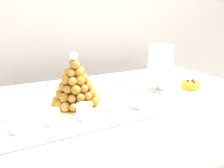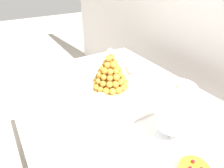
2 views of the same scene
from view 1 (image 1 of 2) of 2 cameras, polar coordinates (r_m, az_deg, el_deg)
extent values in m
cube|color=silver|center=(1.69, -10.57, 21.91)|extent=(4.80, 0.10, 2.50)
cylinder|color=brown|center=(1.81, 16.68, -7.73)|extent=(0.04, 0.04, 0.73)
cube|color=brown|center=(0.98, 4.33, -5.55)|extent=(1.48, 0.94, 0.02)
cube|color=white|center=(0.98, 4.35, -4.93)|extent=(1.54, 1.00, 0.00)
cube|color=white|center=(1.44, -5.54, -2.24)|extent=(1.54, 0.01, 0.23)
cube|color=white|center=(0.90, -9.95, -6.92)|extent=(0.66, 0.43, 0.01)
cube|color=white|center=(0.71, -5.20, -12.76)|extent=(0.66, 0.01, 0.02)
cube|color=white|center=(1.09, -13.05, -1.93)|extent=(0.66, 0.01, 0.02)
cube|color=white|center=(1.02, 8.06, -2.99)|extent=(0.01, 0.43, 0.02)
cylinder|color=white|center=(0.90, -9.97, -6.69)|extent=(0.39, 0.39, 0.00)
cylinder|color=tan|center=(0.92, -10.31, -5.66)|extent=(0.23, 0.23, 0.01)
cone|color=#AC6E26|center=(0.89, -10.67, 0.37)|extent=(0.16, 0.16, 0.20)
sphere|color=#C9882E|center=(0.94, -5.00, -3.56)|extent=(0.04, 0.04, 0.04)
sphere|color=#C9882E|center=(0.97, -6.11, -2.84)|extent=(0.04, 0.04, 0.04)
sphere|color=gold|center=(0.99, -7.77, -2.39)|extent=(0.04, 0.04, 0.04)
sphere|color=gold|center=(1.00, -9.73, -2.43)|extent=(0.03, 0.03, 0.03)
sphere|color=gold|center=(1.00, -11.77, -2.54)|extent=(0.04, 0.04, 0.04)
sphere|color=#C8872D|center=(0.98, -13.65, -2.94)|extent=(0.04, 0.04, 0.04)
sphere|color=gold|center=(0.96, -15.13, -3.49)|extent=(0.04, 0.04, 0.04)
sphere|color=gold|center=(0.93, -15.98, -4.38)|extent=(0.04, 0.04, 0.04)
sphere|color=gold|center=(0.90, -16.03, -5.14)|extent=(0.04, 0.04, 0.04)
sphere|color=gold|center=(0.87, -15.19, -5.85)|extent=(0.04, 0.04, 0.04)
sphere|color=gold|center=(0.84, -13.47, -6.59)|extent=(0.04, 0.04, 0.04)
sphere|color=gold|center=(0.83, -11.17, -6.77)|extent=(0.03, 0.03, 0.03)
sphere|color=gold|center=(0.83, -8.71, -6.56)|extent=(0.04, 0.04, 0.04)
sphere|color=gold|center=(0.85, -6.58, -5.93)|extent=(0.03, 0.03, 0.03)
sphere|color=#C8872D|center=(0.87, -5.16, -5.15)|extent=(0.04, 0.04, 0.04)
sphere|color=gold|center=(0.91, -4.64, -4.37)|extent=(0.04, 0.04, 0.04)
sphere|color=#C9882E|center=(0.94, -6.76, -1.29)|extent=(0.04, 0.04, 0.04)
sphere|color=#C8882D|center=(0.96, -8.47, -0.88)|extent=(0.04, 0.04, 0.04)
sphere|color=gold|center=(0.97, -10.56, -0.84)|extent=(0.04, 0.04, 0.04)
sphere|color=#C7862C|center=(0.97, -12.63, -1.19)|extent=(0.04, 0.04, 0.04)
sphere|color=#C9882E|center=(0.94, -14.30, -1.84)|extent=(0.04, 0.04, 0.04)
sphere|color=gold|center=(0.91, -15.22, -2.45)|extent=(0.03, 0.03, 0.03)
sphere|color=gold|center=(0.88, -15.09, -3.21)|extent=(0.03, 0.03, 0.03)
sphere|color=#C9892E|center=(0.85, -13.83, -3.93)|extent=(0.04, 0.04, 0.04)
sphere|color=gold|center=(0.83, -11.68, -4.30)|extent=(0.03, 0.03, 0.03)
sphere|color=gold|center=(0.83, -9.20, -4.00)|extent=(0.03, 0.03, 0.03)
sphere|color=gold|center=(0.85, -7.07, -3.57)|extent=(0.04, 0.04, 0.04)
sphere|color=gold|center=(0.88, -5.87, -2.71)|extent=(0.04, 0.04, 0.04)
sphere|color=gold|center=(0.91, -5.80, -2.01)|extent=(0.04, 0.04, 0.04)
sphere|color=#C8882D|center=(0.94, -8.55, 0.71)|extent=(0.04, 0.04, 0.04)
sphere|color=gold|center=(0.95, -10.70, 0.59)|extent=(0.04, 0.04, 0.04)
sphere|color=gold|center=(0.94, -12.84, 0.44)|extent=(0.04, 0.04, 0.04)
sphere|color=#CA892F|center=(0.91, -14.22, -0.39)|extent=(0.04, 0.04, 0.04)
sphere|color=gold|center=(0.87, -14.32, -1.05)|extent=(0.04, 0.04, 0.04)
sphere|color=#C7862C|center=(0.85, -12.93, -1.56)|extent=(0.03, 0.03, 0.03)
sphere|color=#C8872D|center=(0.83, -10.53, -1.70)|extent=(0.04, 0.04, 0.04)
sphere|color=gold|center=(0.85, -8.17, -1.30)|extent=(0.03, 0.03, 0.03)
sphere|color=gold|center=(0.87, -6.88, -0.53)|extent=(0.03, 0.03, 0.03)
sphere|color=gold|center=(0.91, -7.07, 0.19)|extent=(0.04, 0.04, 0.04)
sphere|color=gold|center=(0.92, -10.05, 2.38)|extent=(0.04, 0.04, 0.04)
sphere|color=#C8872D|center=(0.92, -12.13, 2.19)|extent=(0.04, 0.04, 0.04)
sphere|color=gold|center=(0.89, -13.47, 1.52)|extent=(0.04, 0.04, 0.04)
sphere|color=#C8872D|center=(0.86, -13.28, 1.11)|extent=(0.04, 0.04, 0.04)
sphere|color=gold|center=(0.84, -11.51, 0.77)|extent=(0.04, 0.04, 0.04)
sphere|color=#C7862C|center=(0.84, -9.24, 0.94)|extent=(0.04, 0.04, 0.04)
sphere|color=gold|center=(0.87, -7.94, 1.54)|extent=(0.04, 0.04, 0.04)
sphere|color=gold|center=(0.90, -8.32, 2.00)|extent=(0.04, 0.04, 0.04)
sphere|color=#C8872D|center=(0.90, -11.03, 4.04)|extent=(0.04, 0.04, 0.04)
sphere|color=gold|center=(0.88, -12.67, 3.56)|extent=(0.04, 0.04, 0.04)
sphere|color=gold|center=(0.85, -11.85, 3.11)|extent=(0.03, 0.03, 0.03)
sphere|color=gold|center=(0.85, -9.61, 3.24)|extent=(0.03, 0.03, 0.03)
sphere|color=#CA892F|center=(0.88, -9.17, 3.81)|extent=(0.04, 0.04, 0.04)
sphere|color=#C8872D|center=(0.88, -11.35, 5.90)|extent=(0.04, 0.04, 0.04)
sphere|color=gold|center=(0.85, -10.64, 5.56)|extent=(0.04, 0.04, 0.04)
sphere|color=white|center=(0.86, -11.14, 8.08)|extent=(0.03, 0.03, 0.03)
cylinder|color=silver|center=(0.77, -25.92, -10.38)|extent=(0.06, 0.06, 0.05)
cylinder|color=brown|center=(0.78, -25.76, -11.36)|extent=(0.05, 0.05, 0.02)
cylinder|color=#8C603D|center=(0.77, -25.96, -10.10)|extent=(0.05, 0.05, 0.02)
sphere|color=brown|center=(0.76, -26.35, -9.46)|extent=(0.02, 0.02, 0.02)
cylinder|color=silver|center=(0.77, -16.91, -9.23)|extent=(0.06, 0.06, 0.06)
cylinder|color=brown|center=(0.78, -16.80, -10.28)|extent=(0.05, 0.05, 0.02)
cylinder|color=#8C603D|center=(0.77, -16.94, -8.92)|extent=(0.05, 0.05, 0.02)
sphere|color=brown|center=(0.76, -17.16, -8.17)|extent=(0.02, 0.02, 0.02)
cylinder|color=silver|center=(0.78, -8.15, -7.89)|extent=(0.06, 0.06, 0.06)
cylinder|color=gold|center=(0.79, -8.10, -8.99)|extent=(0.06, 0.06, 0.02)
cylinder|color=#EAC166|center=(0.78, -8.17, -7.58)|extent=(0.06, 0.06, 0.02)
sphere|color=brown|center=(0.78, -8.43, -6.60)|extent=(0.02, 0.02, 0.02)
cylinder|color=silver|center=(0.84, 0.02, -6.20)|extent=(0.06, 0.06, 0.05)
cylinder|color=gold|center=(0.84, 0.02, -7.11)|extent=(0.05, 0.05, 0.02)
cylinder|color=#EAC166|center=(0.84, 0.02, -5.94)|extent=(0.05, 0.05, 0.02)
sphere|color=brown|center=(0.83, 0.49, -5.30)|extent=(0.02, 0.02, 0.02)
cylinder|color=silver|center=(0.89, 7.55, -5.06)|extent=(0.06, 0.06, 0.05)
cylinder|color=#F4EAC6|center=(0.89, 7.51, -5.87)|extent=(0.06, 0.06, 0.02)
cylinder|color=white|center=(0.88, 7.56, -4.82)|extent=(0.06, 0.06, 0.01)
sphere|color=brown|center=(0.89, 7.84, -4.00)|extent=(0.02, 0.02, 0.02)
cylinder|color=white|center=(0.88, -26.27, -7.90)|extent=(0.09, 0.09, 0.03)
cylinder|color=#F2CC59|center=(0.88, -26.37, -7.27)|extent=(0.08, 0.08, 0.00)
cylinder|color=white|center=(1.15, 13.35, -1.54)|extent=(0.12, 0.12, 0.01)
cylinder|color=white|center=(1.14, 13.47, 0.06)|extent=(0.02, 0.02, 0.06)
cylinder|color=white|center=(1.10, 13.94, 6.26)|extent=(0.14, 0.14, 0.19)
cylinder|color=#E54C47|center=(1.14, 14.51, 2.59)|extent=(0.06, 0.05, 0.05)
cylinder|color=#9ED860|center=(1.15, 12.97, 2.77)|extent=(0.05, 0.05, 0.03)
cylinder|color=yellow|center=(1.11, 12.76, 2.30)|extent=(0.06, 0.05, 0.05)
cylinder|color=#D199D8|center=(1.11, 14.27, 2.17)|extent=(0.05, 0.05, 0.03)
cylinder|color=#E54C47|center=(1.14, 14.27, 3.79)|extent=(0.06, 0.05, 0.06)
cylinder|color=yellow|center=(1.11, 13.05, 3.45)|extent=(0.05, 0.05, 0.05)
cylinder|color=#F9A54C|center=(1.10, 14.76, 3.22)|extent=(0.05, 0.05, 0.04)
cylinder|color=#E54C47|center=(1.13, 13.25, 4.87)|extent=(0.06, 0.06, 0.05)
cylinder|color=#F9A54C|center=(1.11, 12.65, 4.65)|extent=(0.06, 0.06, 0.06)
cylinder|color=#D199D8|center=(1.08, 14.00, 4.19)|extent=(0.05, 0.04, 0.05)
cylinder|color=#9ED860|center=(1.12, 15.57, 4.59)|extent=(0.06, 0.05, 0.05)
cylinder|color=yellow|center=(1.12, 12.91, 5.90)|extent=(0.06, 0.04, 0.06)
cylinder|color=#9ED860|center=(1.08, 12.94, 5.49)|extent=(0.07, 0.05, 0.06)
cylinder|color=#9ED860|center=(1.10, 14.49, 5.60)|extent=(0.05, 0.05, 0.04)
cylinder|color=#E54C47|center=(1.13, 14.55, 5.90)|extent=(0.06, 0.05, 0.05)
cylinder|color=#9ED860|center=(1.11, 12.90, 6.97)|extent=(0.05, 0.04, 0.05)
cylinder|color=#E54C47|center=(1.07, 13.79, 6.47)|extent=(0.05, 0.05, 0.03)
cylinder|color=#E54C47|center=(1.11, 15.84, 6.75)|extent=(0.06, 0.05, 0.06)
cylinder|color=#F9A54C|center=(1.12, 14.14, 6.94)|extent=(0.06, 0.05, 0.04)
cylinder|color=#F9A54C|center=(1.08, 12.92, 7.83)|extent=(0.07, 0.05, 0.07)
cylinder|color=brown|center=(1.08, 14.62, 7.72)|extent=(0.05, 0.05, 0.05)
cylinder|color=yellow|center=(1.10, 14.88, 7.95)|extent=(0.07, 0.05, 0.07)
cylinder|color=brown|center=(1.11, 13.61, 8.06)|extent=(0.05, 0.05, 0.04)
cylinder|color=#E54C47|center=(1.08, 14.01, 8.98)|extent=(0.07, 0.05, 0.07)
cylinder|color=#F9A54C|center=(1.09, 15.09, 8.96)|extent=(0.05, 0.05, 0.03)
cylinder|color=#F9A54C|center=(1.11, 14.37, 9.18)|extent=(0.07, 0.05, 0.07)
cylinder|color=pink|center=(1.12, 12.80, 9.37)|extent=(0.06, 0.06, 0.04)
cylinder|color=#F9A54C|center=(1.07, 14.79, 10.06)|extent=(0.06, 0.05, 0.06)
cylinder|color=#72B2E0|center=(1.10, 15.35, 10.24)|extent=(0.06, 0.05, 0.04)
cylinder|color=#D199D8|center=(1.10, 12.88, 10.39)|extent=(0.06, 0.05, 0.05)
cylinder|color=white|center=(1.22, 21.96, -1.20)|extent=(0.20, 0.20, 0.01)
torus|color=gold|center=(1.22, 21.98, -1.07)|extent=(0.20, 0.20, 0.00)
cylinder|color=yellow|center=(1.21, 22.08, -0.26)|extent=(0.10, 0.10, 0.04)
sphere|color=#A51923|center=(1.23, 22.56, 1.05)|extent=(0.01, 0.01, 0.01)
sphere|color=#A51923|center=(1.20, 21.24, 0.90)|extent=(0.01, 0.01, 0.01)
sphere|color=#A51923|center=(1.19, 22.85, 0.55)|extent=(0.01, 0.01, 0.01)
cylinder|color=silver|center=(1.05, -10.27, -3.31)|extent=(0.06, 0.06, 0.00)
cylinder|color=silver|center=(1.03, -10.40, -1.17)|extent=(0.01, 0.01, 0.08)
sphere|color=silver|center=(1.01, -10.62, 2.57)|extent=(0.07, 0.07, 0.07)
cylinder|color=maroon|center=(1.01, -10.58, 1.92)|extent=(0.05, 0.05, 0.03)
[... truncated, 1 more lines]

